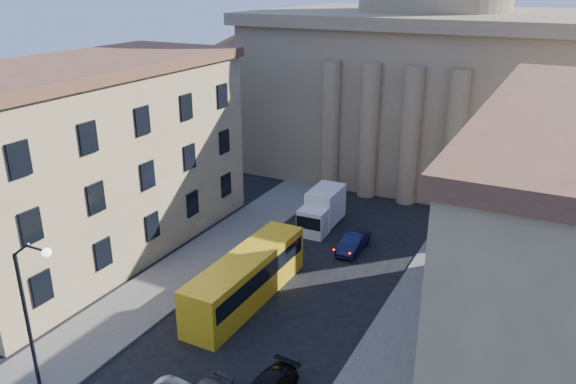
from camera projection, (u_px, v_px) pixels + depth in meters
name	position (u px, v px, depth m)	size (l,w,h in m)	color
sidewalk_left	(151.00, 295.00, 38.11)	(5.00, 60.00, 0.15)	#54514D
sidewalk_right	(394.00, 369.00, 30.87)	(5.00, 60.00, 0.15)	#54514D
church	(428.00, 60.00, 61.46)	(68.02, 28.76, 36.60)	#7C6C4C
building_left	(90.00, 159.00, 42.45)	(11.60, 26.60, 14.70)	tan
street_lamp	(31.00, 306.00, 27.29)	(2.62, 0.44, 8.83)	black
car_right_distant	(353.00, 242.00, 44.33)	(1.49, 4.28, 1.41)	black
city_bus	(247.00, 276.00, 37.12)	(2.78, 11.58, 3.26)	gold
box_truck	(322.00, 210.00, 48.40)	(2.48, 5.91, 3.21)	silver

